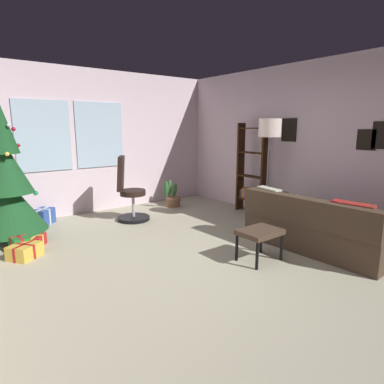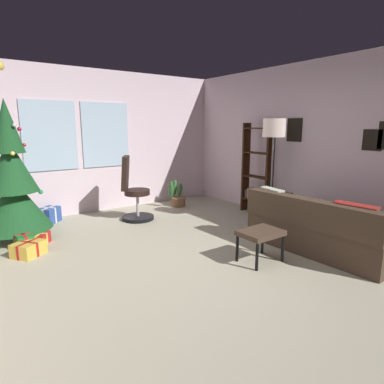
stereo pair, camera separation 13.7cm
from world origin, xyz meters
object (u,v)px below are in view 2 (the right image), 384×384
Objects in this scene: couch at (332,230)px; potted_plant at (177,197)px; gift_box_red at (40,239)px; gift_box_blue at (49,215)px; office_chair at (134,195)px; gift_box_green at (24,242)px; footstool at (261,235)px; bookshelf at (257,175)px; gift_box_gold at (29,249)px; holiday_tree at (13,184)px; floor_lamp at (274,136)px.

couch is 3.25m from potted_plant.
gift_box_red is 0.83× the size of gift_box_blue.
couch is 3.22m from office_chair.
gift_box_red is 0.92× the size of gift_box_green.
gift_box_blue is at bearing 173.12° from potted_plant.
gift_box_green is 1.24m from gift_box_blue.
footstool is 0.30× the size of bookshelf.
gift_box_gold is 1.98m from office_chair.
gift_box_green is at bearing -164.73° from potted_plant.
gift_box_red is at bearing 133.24° from footstool.
bookshelf is at bearing 44.58° from footstool.
gift_box_blue is 0.24× the size of bookshelf.
gift_box_blue is (-2.77, 3.52, -0.14)m from couch.
floor_lamp is at bearing -26.50° from holiday_tree.
holiday_tree is (-2.28, 2.60, 0.49)m from footstool.
gift_box_gold is (-3.33, 2.14, -0.18)m from couch.
holiday_tree is 1.46× the size of bookshelf.
gift_box_red is (-2.06, 2.19, -0.26)m from footstool.
couch is 5.57× the size of gift_box_red.
potted_plant is at bearing 96.30° from couch.
gift_box_green is at bearing 137.00° from footstool.
gift_box_blue is 0.36× the size of office_chair.
holiday_tree is at bearing 165.71° from bookshelf.
office_chair is (1.82, 0.70, 0.36)m from gift_box_gold.
potted_plant is at bearing 102.94° from floor_lamp.
potted_plant is (2.77, 0.75, 0.11)m from gift_box_red.
gift_box_blue is 3.96m from floor_lamp.
holiday_tree is 1.10m from gift_box_blue.
gift_box_blue is (0.35, 1.04, 0.05)m from gift_box_red.
gift_box_red is 1.69m from office_chair.
couch is 3.33× the size of potted_plant.
couch is at bearing -40.88° from holiday_tree.
gift_box_gold is 3.17m from potted_plant.
footstool is at bearing 164.69° from couch.
footstool is 2.93m from gift_box_gold.
office_chair reaches higher than footstool.
gift_box_blue reaches higher than gift_box_red.
gift_box_green is 3.99m from bookshelf.
footstool is 2.59m from office_chair.
bookshelf is at bearing 73.39° from couch.
office_chair reaches higher than gift_box_blue.
office_chair is at bearing 13.13° from gift_box_green.
couch is 4.45m from holiday_tree.
gift_box_gold is at bearing -159.84° from potted_plant.
couch reaches higher than gift_box_blue.
office_chair reaches higher than gift_box_red.
bookshelf is at bearing -3.56° from gift_box_gold.
footstool is at bearing -135.42° from bookshelf.
bookshelf is 2.96× the size of potted_plant.
potted_plant is at bearing 6.48° from holiday_tree.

